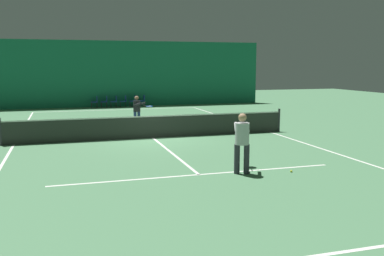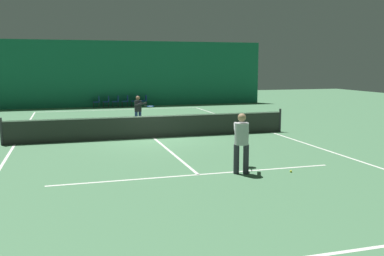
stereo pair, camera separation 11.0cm
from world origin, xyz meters
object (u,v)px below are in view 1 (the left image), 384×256
Objects in this scene: courtside_chair_1 at (105,101)px; courtside_chair_4 at (133,100)px; courtside_chair_2 at (115,101)px; courtside_chair_5 at (142,100)px; courtside_chair_0 at (95,101)px; tennis_net at (153,126)px; player_far at (137,109)px; tennis_ball at (291,171)px; player_near at (242,139)px; courtside_chair_3 at (124,100)px.

courtside_chair_4 is at bearing 90.00° from courtside_chair_1.
courtside_chair_4 is (1.38, 0.00, 0.00)m from courtside_chair_2.
courtside_chair_5 is (0.69, 0.00, 0.00)m from courtside_chair_4.
courtside_chair_0 is at bearing -90.00° from courtside_chair_5.
courtside_chair_0 is (-1.36, 13.80, -0.03)m from tennis_net.
tennis_net is 13.80m from courtside_chair_2.
courtside_chair_1 is (-0.62, 10.30, -0.41)m from player_far.
player_far is 1.83× the size of courtside_chair_0.
courtside_chair_1 is 1.00× the size of courtside_chair_4.
tennis_net is at bearing 5.62° from courtside_chair_0.
tennis_net is 181.82× the size of tennis_ball.
courtside_chair_0 is at bearing -90.00° from courtside_chair_1.
courtside_chair_5 is (0.87, 20.40, -0.53)m from player_near.
courtside_chair_3 is at bearing 90.00° from courtside_chair_0.
player_far is 1.83× the size of courtside_chair_5.
courtside_chair_0 is 1.00× the size of courtside_chair_3.
player_near reaches higher than courtside_chair_5.
player_near is 2.07× the size of courtside_chair_1.
courtside_chair_2 is at bearing 97.22° from tennis_ball.
courtside_chair_4 is (2.75, 0.00, 0.00)m from courtside_chair_0.
courtside_chair_3 is (1.38, 0.00, 0.00)m from courtside_chair_1.
courtside_chair_1 is at bearing 90.00° from courtside_chair_0.
courtside_chair_2 is at bearing 23.69° from player_near.
player_near reaches higher than player_far.
tennis_net is 14.29× the size of courtside_chair_4.
player_near is at bearing -2.43° from courtside_chair_5.
player_near is 20.43m from courtside_chair_5.
courtside_chair_0 is 21.10m from tennis_ball.
player_far reaches higher than courtside_chair_5.
player_near is at bearing 3.35° from courtside_chair_2.
courtside_chair_5 is 12.73× the size of tennis_ball.
courtside_chair_3 is at bearing 146.11° from player_far.
courtside_chair_0 is (-1.31, 10.30, -0.41)m from player_far.
player_near is 26.30× the size of tennis_ball.
courtside_chair_2 and courtside_chair_5 have the same top height.
courtside_chair_3 is at bearing 21.76° from player_near.
courtside_chair_1 is 20.98m from tennis_ball.
courtside_chair_2 is 1.00× the size of courtside_chair_4.
courtside_chair_1 and courtside_chair_5 have the same top height.
tennis_ball is at bearing 7.22° from courtside_chair_2.
courtside_chair_0 is 1.38m from courtside_chair_2.
courtside_chair_5 is (3.44, 0.00, 0.00)m from courtside_chair_0.
player_near reaches higher than courtside_chair_4.
courtside_chair_3 is 1.00× the size of courtside_chair_4.
tennis_ball is (2.64, -6.92, -0.48)m from tennis_net.
tennis_net is at bearing 30.75° from player_near.
courtside_chair_4 is 1.00× the size of courtside_chair_5.
courtside_chair_2 and courtside_chair_3 have the same top height.
tennis_net is 13.96m from courtside_chair_5.
tennis_net is 13.87m from courtside_chair_0.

